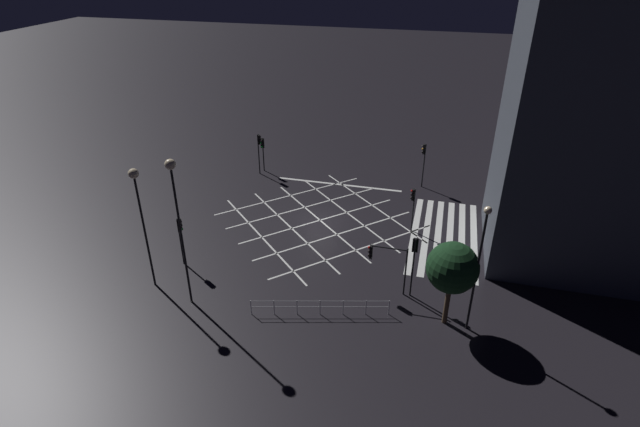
{
  "coord_description": "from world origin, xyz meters",
  "views": [
    {
      "loc": [
        -34.36,
        -8.92,
        20.2
      ],
      "look_at": [
        0.0,
        0.0,
        0.63
      ],
      "focal_mm": 28.0,
      "sensor_mm": 36.0,
      "label": 1
    }
  ],
  "objects_px": {
    "traffic_light_ne_cross": "(259,146)",
    "street_lamp_west": "(138,198)",
    "street_lamp_east": "(176,199)",
    "traffic_light_median_south": "(413,201)",
    "traffic_light_ne_main": "(263,148)",
    "street_lamp_far": "(480,254)",
    "traffic_light_nw_cross": "(180,232)",
    "traffic_light_sw_main": "(414,255)",
    "street_tree_near": "(452,268)",
    "traffic_light_sw_cross": "(385,258)",
    "traffic_light_se_cross": "(424,157)"
  },
  "relations": [
    {
      "from": "traffic_light_ne_cross",
      "to": "street_lamp_west",
      "type": "height_order",
      "value": "street_lamp_west"
    },
    {
      "from": "traffic_light_ne_cross",
      "to": "street_lamp_east",
      "type": "relative_size",
      "value": 0.41
    },
    {
      "from": "traffic_light_median_south",
      "to": "traffic_light_ne_main",
      "type": "height_order",
      "value": "traffic_light_median_south"
    },
    {
      "from": "street_lamp_west",
      "to": "street_lamp_far",
      "type": "bearing_deg",
      "value": -87.61
    },
    {
      "from": "traffic_light_nw_cross",
      "to": "traffic_light_sw_main",
      "type": "bearing_deg",
      "value": 1.84
    },
    {
      "from": "street_tree_near",
      "to": "street_lamp_west",
      "type": "bearing_deg",
      "value": 93.21
    },
    {
      "from": "street_lamp_far",
      "to": "traffic_light_ne_cross",
      "type": "bearing_deg",
      "value": 47.7
    },
    {
      "from": "traffic_light_sw_cross",
      "to": "traffic_light_ne_cross",
      "type": "distance_m",
      "value": 21.11
    },
    {
      "from": "traffic_light_ne_cross",
      "to": "traffic_light_median_south",
      "type": "bearing_deg",
      "value": -25.51
    },
    {
      "from": "street_lamp_east",
      "to": "street_lamp_far",
      "type": "xyz_separation_m",
      "value": [
        1.86,
        -16.9,
        -2.09
      ]
    },
    {
      "from": "street_lamp_far",
      "to": "street_lamp_west",
      "type": "bearing_deg",
      "value": 92.39
    },
    {
      "from": "traffic_light_ne_main",
      "to": "traffic_light_median_south",
      "type": "bearing_deg",
      "value": 62.29
    },
    {
      "from": "traffic_light_sw_cross",
      "to": "street_tree_near",
      "type": "bearing_deg",
      "value": 152.79
    },
    {
      "from": "street_lamp_west",
      "to": "street_lamp_east",
      "type": "bearing_deg",
      "value": -107.74
    },
    {
      "from": "traffic_light_nw_cross",
      "to": "street_lamp_far",
      "type": "relative_size",
      "value": 0.45
    },
    {
      "from": "traffic_light_median_south",
      "to": "traffic_light_ne_main",
      "type": "distance_m",
      "value": 17.16
    },
    {
      "from": "traffic_light_ne_cross",
      "to": "street_lamp_west",
      "type": "distance_m",
      "value": 19.02
    },
    {
      "from": "traffic_light_ne_main",
      "to": "traffic_light_se_cross",
      "type": "xyz_separation_m",
      "value": [
        0.3,
        -15.36,
        0.55
      ]
    },
    {
      "from": "traffic_light_median_south",
      "to": "street_lamp_far",
      "type": "relative_size",
      "value": 0.45
    },
    {
      "from": "traffic_light_sw_main",
      "to": "traffic_light_ne_main",
      "type": "xyz_separation_m",
      "value": [
        16.15,
        15.98,
        -0.6
      ]
    },
    {
      "from": "traffic_light_sw_main",
      "to": "traffic_light_se_cross",
      "type": "relative_size",
      "value": 1.02
    },
    {
      "from": "traffic_light_sw_main",
      "to": "traffic_light_ne_cross",
      "type": "bearing_deg",
      "value": 46.09
    },
    {
      "from": "traffic_light_median_south",
      "to": "street_lamp_east",
      "type": "height_order",
      "value": "street_lamp_east"
    },
    {
      "from": "traffic_light_sw_cross",
      "to": "traffic_light_sw_main",
      "type": "relative_size",
      "value": 0.82
    },
    {
      "from": "street_lamp_east",
      "to": "traffic_light_median_south",
      "type": "bearing_deg",
      "value": -45.35
    },
    {
      "from": "traffic_light_sw_cross",
      "to": "traffic_light_ne_cross",
      "type": "bearing_deg",
      "value": -47.43
    },
    {
      "from": "traffic_light_ne_main",
      "to": "street_lamp_east",
      "type": "xyz_separation_m",
      "value": [
        -20.39,
        -2.63,
        4.89
      ]
    },
    {
      "from": "traffic_light_ne_main",
      "to": "street_lamp_west",
      "type": "relative_size",
      "value": 0.41
    },
    {
      "from": "traffic_light_sw_cross",
      "to": "traffic_light_se_cross",
      "type": "distance_m",
      "value": 16.59
    },
    {
      "from": "street_lamp_east",
      "to": "traffic_light_sw_main",
      "type": "bearing_deg",
      "value": -72.38
    },
    {
      "from": "traffic_light_se_cross",
      "to": "street_lamp_east",
      "type": "bearing_deg",
      "value": 58.4
    },
    {
      "from": "traffic_light_ne_cross",
      "to": "street_tree_near",
      "type": "bearing_deg",
      "value": -43.9
    },
    {
      "from": "traffic_light_ne_cross",
      "to": "street_lamp_east",
      "type": "bearing_deg",
      "value": -82.2
    },
    {
      "from": "traffic_light_ne_cross",
      "to": "street_tree_near",
      "type": "relative_size",
      "value": 0.74
    },
    {
      "from": "traffic_light_nw_cross",
      "to": "street_lamp_west",
      "type": "xyz_separation_m",
      "value": [
        -2.71,
        0.77,
        3.85
      ]
    },
    {
      "from": "traffic_light_sw_cross",
      "to": "street_lamp_far",
      "type": "height_order",
      "value": "street_lamp_far"
    },
    {
      "from": "traffic_light_nw_cross",
      "to": "street_lamp_west",
      "type": "height_order",
      "value": "street_lamp_west"
    },
    {
      "from": "traffic_light_nw_cross",
      "to": "street_lamp_west",
      "type": "bearing_deg",
      "value": -105.83
    },
    {
      "from": "traffic_light_sw_main",
      "to": "street_lamp_west",
      "type": "relative_size",
      "value": 0.51
    },
    {
      "from": "traffic_light_nw_cross",
      "to": "traffic_light_ne_main",
      "type": "distance_m",
      "value": 16.66
    },
    {
      "from": "traffic_light_ne_cross",
      "to": "traffic_light_sw_main",
      "type": "bearing_deg",
      "value": -43.91
    },
    {
      "from": "traffic_light_nw_cross",
      "to": "traffic_light_ne_cross",
      "type": "distance_m",
      "value": 15.96
    },
    {
      "from": "traffic_light_sw_main",
      "to": "street_lamp_far",
      "type": "relative_size",
      "value": 0.52
    },
    {
      "from": "traffic_light_median_south",
      "to": "street_tree_near",
      "type": "relative_size",
      "value": 0.67
    },
    {
      "from": "traffic_light_ne_main",
      "to": "traffic_light_se_cross",
      "type": "distance_m",
      "value": 15.37
    },
    {
      "from": "traffic_light_se_cross",
      "to": "traffic_light_sw_main",
      "type": "bearing_deg",
      "value": 92.18
    },
    {
      "from": "traffic_light_se_cross",
      "to": "traffic_light_median_south",
      "type": "bearing_deg",
      "value": 88.84
    },
    {
      "from": "traffic_light_ne_cross",
      "to": "traffic_light_se_cross",
      "type": "xyz_separation_m",
      "value": [
        1.0,
        -15.43,
        0.12
      ]
    },
    {
      "from": "traffic_light_nw_cross",
      "to": "street_lamp_west",
      "type": "distance_m",
      "value": 4.77
    },
    {
      "from": "traffic_light_ne_cross",
      "to": "traffic_light_se_cross",
      "type": "distance_m",
      "value": 15.46
    }
  ]
}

